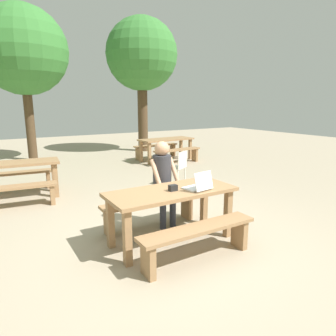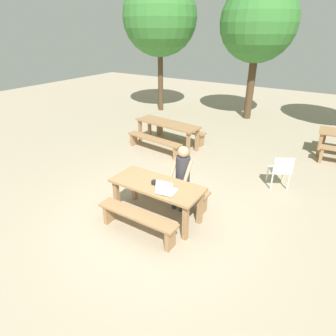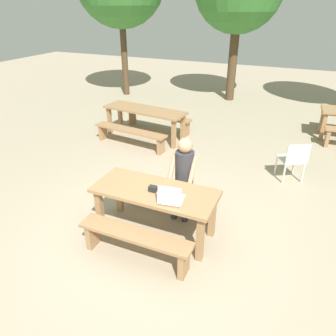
% 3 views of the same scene
% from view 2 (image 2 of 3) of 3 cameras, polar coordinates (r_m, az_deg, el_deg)
% --- Properties ---
extents(ground_plane, '(30.00, 30.00, 0.00)m').
position_cam_2_polar(ground_plane, '(5.78, -2.16, -9.73)').
color(ground_plane, tan).
extents(picnic_table_front, '(1.79, 0.76, 0.76)m').
position_cam_2_polar(picnic_table_front, '(5.43, -2.27, -4.27)').
color(picnic_table_front, '#9E754C').
rests_on(picnic_table_front, ground).
extents(bench_near, '(1.59, 0.30, 0.45)m').
position_cam_2_polar(bench_near, '(5.19, -6.18, -10.14)').
color(bench_near, '#9E754C').
rests_on(bench_near, ground).
extents(bench_far, '(1.59, 0.30, 0.45)m').
position_cam_2_polar(bench_far, '(6.04, 1.15, -4.25)').
color(bench_far, '#9E754C').
rests_on(bench_far, ground).
extents(laptop, '(0.36, 0.36, 0.26)m').
position_cam_2_polar(laptop, '(5.05, -0.42, -4.36)').
color(laptop, white).
rests_on(laptop, picnic_table_front).
extents(small_pouch, '(0.11, 0.08, 0.08)m').
position_cam_2_polar(small_pouch, '(5.32, -2.65, -2.95)').
color(small_pouch, black).
rests_on(small_pouch, picnic_table_front).
extents(person_seated, '(0.40, 0.40, 1.35)m').
position_cam_2_polar(person_seated, '(5.70, 2.82, -1.01)').
color(person_seated, '#333847').
rests_on(person_seated, ground).
extents(plastic_chair, '(0.60, 0.60, 0.81)m').
position_cam_2_polar(plastic_chair, '(7.06, 21.60, -0.41)').
color(plastic_chair, silver).
rests_on(plastic_chair, ground).
extents(picnic_table_rear, '(2.20, 0.90, 0.76)m').
position_cam_2_polar(picnic_table_rear, '(8.94, -0.14, 8.35)').
color(picnic_table_rear, '#9E754C').
rests_on(picnic_table_rear, ground).
extents(bench_rear_south, '(1.95, 0.52, 0.43)m').
position_cam_2_polar(bench_rear_south, '(8.59, -2.84, 5.33)').
color(bench_rear_south, '#9E754C').
rests_on(bench_rear_south, ground).
extents(bench_rear_north, '(1.95, 0.52, 0.43)m').
position_cam_2_polar(bench_rear_north, '(9.51, 2.31, 7.46)').
color(bench_rear_north, '#9E754C').
rests_on(bench_rear_north, ground).
extents(tree_left, '(3.02, 3.02, 5.29)m').
position_cam_2_polar(tree_left, '(12.97, -1.65, 27.93)').
color(tree_left, '#4C3823').
rests_on(tree_left, ground).
extents(tree_rear, '(2.82, 2.82, 4.99)m').
position_cam_2_polar(tree_rear, '(12.10, 17.68, 25.97)').
color(tree_rear, '#4C3823').
rests_on(tree_rear, ground).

